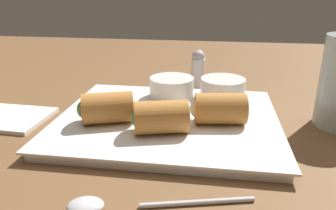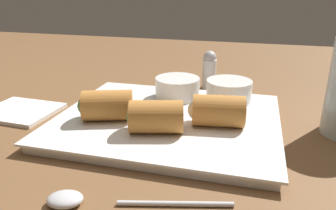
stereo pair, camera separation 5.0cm
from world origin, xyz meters
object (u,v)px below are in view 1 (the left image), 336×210
object	(u,v)px
napkin	(10,118)
salt_shaker	(198,69)
spoon	(109,205)
dipping_bowl_near	(172,87)
dipping_bowl_far	(223,88)
serving_plate	(168,121)

from	to	relation	value
napkin	salt_shaker	xyz separation A→B (cm)	(26.98, 20.51, 3.38)
spoon	salt_shaker	distance (cm)	38.93
dipping_bowl_near	spoon	world-z (taller)	dipping_bowl_near
spoon	salt_shaker	xyz separation A→B (cm)	(5.73, 38.38, 3.16)
dipping_bowl_far	spoon	bearing A→B (deg)	-110.25
dipping_bowl_near	salt_shaker	bearing A→B (deg)	71.46
dipping_bowl_near	napkin	distance (cm)	25.38
napkin	serving_plate	bearing A→B (deg)	3.44
dipping_bowl_far	spoon	size ratio (longest dim) A/B	0.42
dipping_bowl_far	salt_shaker	xyz separation A→B (cm)	(-4.65, 10.22, 0.35)
serving_plate	spoon	size ratio (longest dim) A/B	1.79
dipping_bowl_near	serving_plate	bearing A→B (deg)	-86.02
dipping_bowl_near	napkin	size ratio (longest dim) A/B	0.64
spoon	napkin	distance (cm)	27.77
spoon	napkin	bearing A→B (deg)	139.94
dipping_bowl_far	napkin	distance (cm)	33.40
dipping_bowl_near	spoon	bearing A→B (deg)	-94.30
napkin	dipping_bowl_far	bearing A→B (deg)	18.01
serving_plate	napkin	world-z (taller)	serving_plate
napkin	spoon	bearing A→B (deg)	-40.06
salt_shaker	napkin	bearing A→B (deg)	-142.76
serving_plate	dipping_bowl_near	size ratio (longest dim) A/B	4.27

